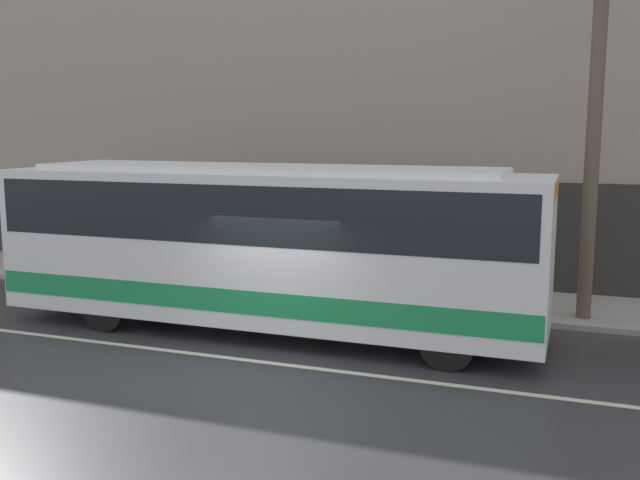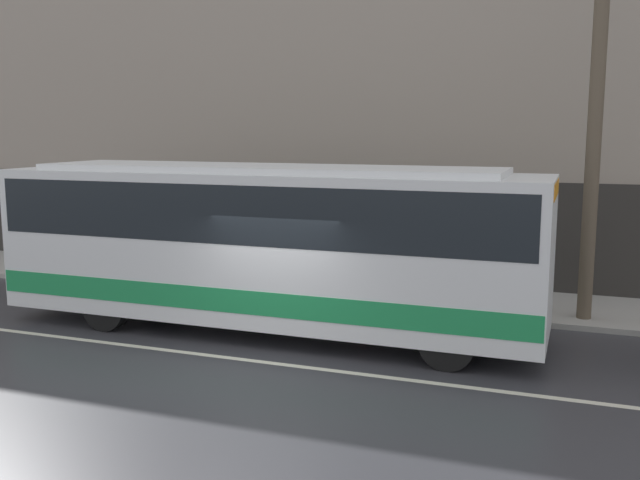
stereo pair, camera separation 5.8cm
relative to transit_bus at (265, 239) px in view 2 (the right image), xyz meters
The scene contains 7 objects.
ground_plane 2.73m from the transit_bus, 67.76° to the right, with size 60.00×60.00×0.00m, color #333338.
sidewalk 4.19m from the transit_bus, 78.61° to the left, with size 60.00×3.02×0.12m.
building_facade 6.68m from the transit_bus, 82.07° to the left, with size 60.00×0.35×12.07m.
lane_stripe 2.73m from the transit_bus, 67.76° to the right, with size 54.00×0.14×0.01m.
transit_bus is the anchor object (origin of this frame).
utility_pole_near 7.15m from the transit_bus, 25.14° to the left, with size 0.30×0.30×8.50m.
pedestrian_waiting 4.34m from the transit_bus, 80.50° to the left, with size 0.36×0.36×1.56m.
Camera 2 is at (5.16, -10.99, 4.08)m, focal length 40.00 mm.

